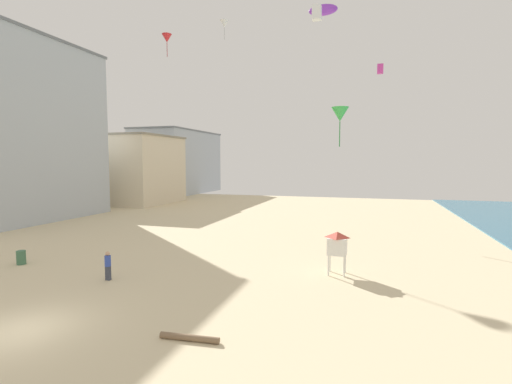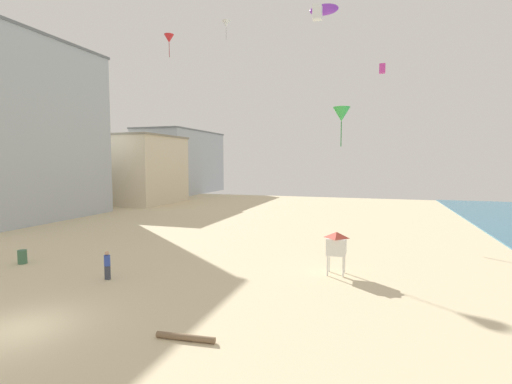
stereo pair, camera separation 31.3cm
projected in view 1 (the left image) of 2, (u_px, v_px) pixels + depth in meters
The scene contains 14 objects.
ground_plane at pixel (20, 331), 14.78m from camera, with size 120.00×120.00×0.00m, color beige.
boardwalk_hotel_near at pixel (7, 131), 42.19m from camera, with size 12.40×19.13×20.21m.
boardwalk_hotel_mid at pixel (120, 169), 61.33m from camera, with size 17.51×13.03×10.82m.
boardwalk_hotel_far at pixel (178, 162), 79.74m from camera, with size 10.57×21.99×13.11m.
kite_flyer at pixel (108, 264), 21.07m from camera, with size 0.34×0.34×1.64m.
lifeguard_stand at pixel (337, 244), 22.12m from camera, with size 1.10×1.10×2.55m.
beach_trash_bin at pixel (21, 258), 24.35m from camera, with size 0.56×0.56×0.90m, color #3D6B4C.
driftwood_log at pixel (189, 338), 13.96m from camera, with size 0.24×0.24×2.32m, color #7A6047.
kite_purple_parafoil at pixel (323, 10), 31.52m from camera, with size 2.42×0.67×0.94m.
kite_magenta_box at pixel (380, 69), 40.83m from camera, with size 0.64×0.64×1.00m.
kite_red_delta at pixel (167, 38), 45.59m from camera, with size 1.19×1.19×2.71m.
kite_white_box at pixel (317, 13), 28.53m from camera, with size 0.67×0.67×1.06m.
kite_green_delta at pixel (340, 114), 37.20m from camera, with size 1.71×1.71×3.89m.
kite_white_delta at pixel (224, 24), 43.19m from camera, with size 0.95×0.95×2.15m.
Camera 1 is at (13.11, -10.91, 6.66)m, focal length 26.32 mm.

